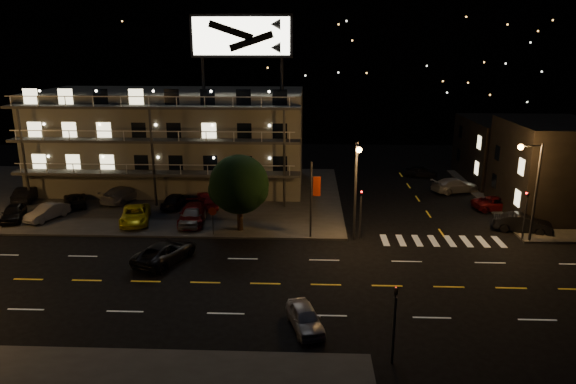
{
  "coord_description": "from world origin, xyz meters",
  "views": [
    {
      "loc": [
        4.74,
        -30.78,
        15.21
      ],
      "look_at": [
        3.18,
        8.0,
        4.02
      ],
      "focal_mm": 32.0,
      "sensor_mm": 36.0,
      "label": 1
    }
  ],
  "objects_px": {
    "lot_car_4": "(192,216)",
    "side_car_0": "(523,223)",
    "lot_car_2": "(135,215)",
    "road_car_east": "(305,317)",
    "tree": "(239,186)",
    "road_car_west": "(165,252)",
    "lot_car_7": "(123,194)"
  },
  "relations": [
    {
      "from": "tree",
      "to": "road_car_west",
      "type": "relative_size",
      "value": 1.2
    },
    {
      "from": "tree",
      "to": "side_car_0",
      "type": "relative_size",
      "value": 1.39
    },
    {
      "from": "lot_car_7",
      "to": "road_car_west",
      "type": "distance_m",
      "value": 16.31
    },
    {
      "from": "side_car_0",
      "to": "road_car_west",
      "type": "bearing_deg",
      "value": 122.46
    },
    {
      "from": "lot_car_7",
      "to": "side_car_0",
      "type": "relative_size",
      "value": 1.13
    },
    {
      "from": "lot_car_7",
      "to": "road_car_west",
      "type": "height_order",
      "value": "lot_car_7"
    },
    {
      "from": "lot_car_2",
      "to": "lot_car_7",
      "type": "relative_size",
      "value": 0.97
    },
    {
      "from": "lot_car_2",
      "to": "road_car_west",
      "type": "xyz_separation_m",
      "value": [
        4.81,
        -7.88,
        -0.11
      ]
    },
    {
      "from": "lot_car_7",
      "to": "road_car_east",
      "type": "xyz_separation_m",
      "value": [
        18.3,
        -22.88,
        -0.27
      ]
    },
    {
      "from": "tree",
      "to": "side_car_0",
      "type": "height_order",
      "value": "tree"
    },
    {
      "from": "lot_car_2",
      "to": "lot_car_7",
      "type": "xyz_separation_m",
      "value": [
        -3.28,
        6.28,
        0.06
      ]
    },
    {
      "from": "lot_car_2",
      "to": "lot_car_4",
      "type": "relative_size",
      "value": 1.12
    },
    {
      "from": "tree",
      "to": "road_car_east",
      "type": "height_order",
      "value": "tree"
    },
    {
      "from": "tree",
      "to": "lot_car_7",
      "type": "relative_size",
      "value": 1.23
    },
    {
      "from": "lot_car_2",
      "to": "lot_car_7",
      "type": "height_order",
      "value": "lot_car_7"
    },
    {
      "from": "tree",
      "to": "road_car_east",
      "type": "relative_size",
      "value": 1.7
    },
    {
      "from": "tree",
      "to": "lot_car_4",
      "type": "height_order",
      "value": "tree"
    },
    {
      "from": "lot_car_7",
      "to": "lot_car_2",
      "type": "bearing_deg",
      "value": 136.32
    },
    {
      "from": "side_car_0",
      "to": "road_car_west",
      "type": "xyz_separation_m",
      "value": [
        -28.36,
        -7.29,
        -0.02
      ]
    },
    {
      "from": "lot_car_2",
      "to": "road_car_east",
      "type": "distance_m",
      "value": 22.38
    },
    {
      "from": "lot_car_7",
      "to": "road_car_east",
      "type": "bearing_deg",
      "value": 147.41
    },
    {
      "from": "lot_car_4",
      "to": "side_car_0",
      "type": "height_order",
      "value": "lot_car_4"
    },
    {
      "from": "lot_car_4",
      "to": "road_car_west",
      "type": "relative_size",
      "value": 0.84
    },
    {
      "from": "lot_car_2",
      "to": "lot_car_7",
      "type": "bearing_deg",
      "value": 104.53
    },
    {
      "from": "side_car_0",
      "to": "lot_car_2",
      "type": "bearing_deg",
      "value": 107.02
    },
    {
      "from": "lot_car_2",
      "to": "road_car_east",
      "type": "relative_size",
      "value": 1.34
    },
    {
      "from": "lot_car_4",
      "to": "side_car_0",
      "type": "distance_m",
      "value": 28.08
    },
    {
      "from": "tree",
      "to": "side_car_0",
      "type": "xyz_separation_m",
      "value": [
        23.78,
        0.87,
        -3.21
      ]
    },
    {
      "from": "tree",
      "to": "road_car_west",
      "type": "height_order",
      "value": "tree"
    },
    {
      "from": "lot_car_4",
      "to": "lot_car_7",
      "type": "height_order",
      "value": "lot_car_4"
    },
    {
      "from": "lot_car_4",
      "to": "lot_car_7",
      "type": "xyz_separation_m",
      "value": [
        -8.38,
        6.46,
        -0.01
      ]
    },
    {
      "from": "tree",
      "to": "lot_car_4",
      "type": "relative_size",
      "value": 1.42
    }
  ]
}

